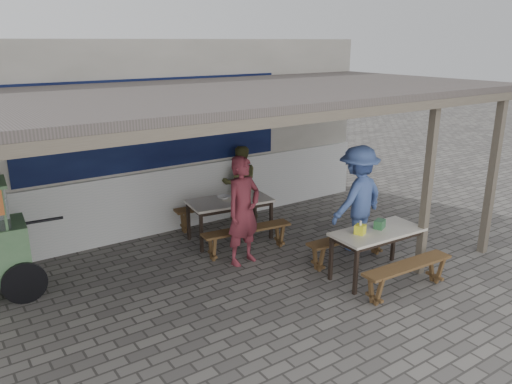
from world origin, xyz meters
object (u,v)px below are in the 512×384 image
object	(u,v)px
table_left	(230,204)
bench_right_street	(407,271)
condiment_jar	(240,194)
bench_left_wall	(215,210)
condiment_bowl	(224,197)
patron_wall_side	(240,183)
patron_right_table	(358,199)
bench_right_wall	(348,242)
tissue_box	(360,229)
donation_box	(380,224)
bench_left_street	(247,234)
table_right	(377,235)
patron_street_side	(243,211)

from	to	relation	value
table_left	bench_right_street	xyz separation A→B (m)	(1.01, -3.15, -0.33)
condiment_jar	bench_left_wall	bearing A→B (deg)	107.52
bench_left_wall	condiment_bowl	size ratio (longest dim) A/B	7.22
patron_wall_side	condiment_bowl	size ratio (longest dim) A/B	6.81
patron_right_table	bench_right_wall	bearing A→B (deg)	24.98
patron_wall_side	condiment_jar	world-z (taller)	patron_wall_side
table_left	condiment_bowl	xyz separation A→B (m)	(-0.05, 0.12, 0.10)
bench_right_wall	tissue_box	distance (m)	0.82
bench_right_street	condiment_bowl	world-z (taller)	condiment_bowl
condiment_jar	condiment_bowl	world-z (taller)	condiment_jar
bench_right_street	condiment_bowl	bearing A→B (deg)	110.77
table_left	donation_box	bearing A→B (deg)	-58.03
table_left	donation_box	size ratio (longest dim) A/B	8.04
tissue_box	patron_wall_side	bearing A→B (deg)	89.50
donation_box	patron_wall_side	bearing A→B (deg)	96.74
bench_right_street	bench_right_wall	distance (m)	1.23
condiment_bowl	tissue_box	bearing A→B (deg)	-73.48
bench_right_wall	patron_wall_side	xyz separation A→B (m)	(-0.32, 2.73, 0.41)
bench_left_wall	patron_wall_side	distance (m)	0.79
bench_left_street	condiment_jar	distance (m)	0.97
patron_right_table	condiment_bowl	distance (m)	2.36
condiment_jar	patron_wall_side	bearing A→B (deg)	57.27
bench_left_wall	patron_wall_side	size ratio (longest dim) A/B	1.06
patron_wall_side	condiment_bowl	world-z (taller)	patron_wall_side
bench_left_wall	patron_right_table	size ratio (longest dim) A/B	0.87
bench_left_street	table_right	world-z (taller)	table_right
table_right	bench_right_wall	distance (m)	0.70
patron_street_side	condiment_bowl	size ratio (longest dim) A/B	8.02
table_right	patron_street_side	bearing A→B (deg)	133.97
table_left	tissue_box	size ratio (longest dim) A/B	11.14
bench_left_street	condiment_bowl	xyz separation A→B (m)	(0.04, 0.81, 0.44)
condiment_jar	bench_left_street	bearing A→B (deg)	-115.46
bench_right_street	patron_right_table	distance (m)	1.75
patron_right_table	tissue_box	bearing A→B (deg)	38.05
bench_left_street	table_right	size ratio (longest dim) A/B	1.09
patron_right_table	condiment_jar	world-z (taller)	patron_right_table
bench_right_wall	donation_box	xyz separation A→B (m)	(0.07, -0.56, 0.47)
bench_right_wall	patron_street_side	xyz separation A→B (m)	(-1.41, 0.96, 0.55)
bench_right_wall	condiment_bowl	size ratio (longest dim) A/B	7.02
bench_left_street	patron_street_side	size ratio (longest dim) A/B	0.90
patron_street_side	donation_box	bearing A→B (deg)	-55.66
patron_right_table	condiment_jar	size ratio (longest dim) A/B	20.99
tissue_box	bench_left_street	bearing A→B (deg)	114.41
table_left	bench_left_wall	size ratio (longest dim) A/B	0.98
patron_right_table	donation_box	size ratio (longest dim) A/B	9.42
patron_street_side	bench_left_street	bearing A→B (deg)	38.07
patron_street_side	donation_box	world-z (taller)	patron_street_side
bench_left_street	bench_right_wall	bearing A→B (deg)	-39.23
condiment_bowl	patron_street_side	bearing A→B (deg)	-104.66
patron_right_table	tissue_box	distance (m)	1.23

